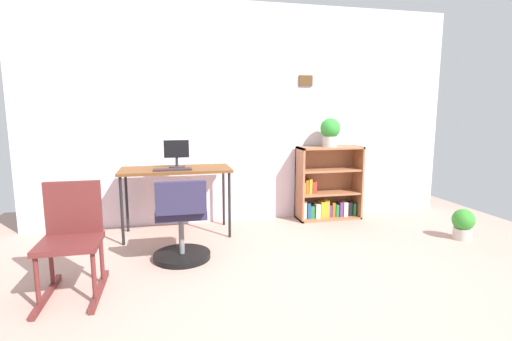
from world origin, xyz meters
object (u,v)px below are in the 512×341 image
Objects in this scene: monitor at (177,153)px; potted_plant_floor at (463,223)px; office_chair at (181,225)px; bookshelf_low at (327,187)px; potted_plant_on_shelf at (330,131)px; rocking_chair at (72,237)px; keyboard at (173,169)px; desk at (176,174)px.

monitor reaches higher than potted_plant_floor.
office_chair is (0.01, -0.85, -0.56)m from monitor.
potted_plant_on_shelf is at bearing -90.47° from bookshelf_low.
rocking_chair is 3.74m from potted_plant_floor.
bookshelf_low is at bearing 5.39° from monitor.
keyboard is 3.10m from potted_plant_floor.
monitor is 0.33× the size of bookshelf_low.
potted_plant_on_shelf reaches higher than potted_plant_floor.
keyboard is 1.33m from rocking_chair.
bookshelf_low is 0.71m from potted_plant_on_shelf.
potted_plant_on_shelf reaches higher than keyboard.
desk is at bearing 76.29° from keyboard.
monitor is at bearing 162.66° from potted_plant_floor.
bookshelf_low is at bearing 134.83° from potted_plant_floor.
desk is 3.60× the size of potted_plant_floor.
desk is 3.35× the size of potted_plant_on_shelf.
bookshelf_low is (1.83, 1.02, 0.06)m from office_chair.
potted_plant_on_shelf is (1.89, 0.33, 0.36)m from keyboard.
office_chair is at bearing 178.73° from potted_plant_floor.
keyboard is 1.20× the size of potted_plant_floor.
potted_plant_on_shelf is at bearing 3.73° from monitor.
monitor is at bearing -176.27° from potted_plant_on_shelf.
rocking_chair is at bearing -151.29° from bookshelf_low.
rocking_chair is 3.00m from bookshelf_low.
desk is at bearing 164.13° from potted_plant_floor.
bookshelf_low is at bearing 28.71° from rocking_chair.
potted_plant_on_shelf reaches higher than rocking_chair.
desk is 0.23m from monitor.
potted_plant_floor is at bearing -15.87° from desk.
monitor is 0.85× the size of potted_plant_on_shelf.
office_chair is 0.84× the size of bookshelf_low.
monitor reaches higher than bookshelf_low.
monitor reaches higher than rocking_chair.
keyboard is at bearing -102.80° from monitor.
monitor is 1.01m from office_chair.
desk is 0.84m from office_chair.
rocking_chair is (-0.79, -1.27, -0.46)m from monitor.
potted_plant_floor is at bearing -43.71° from potted_plant_on_shelf.
rocking_chair is (-0.75, -1.06, -0.32)m from keyboard.
keyboard is at bearing 54.77° from rocking_chair.
office_chair is at bearing 27.80° from rocking_chair.
keyboard is at bearing 95.04° from office_chair.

